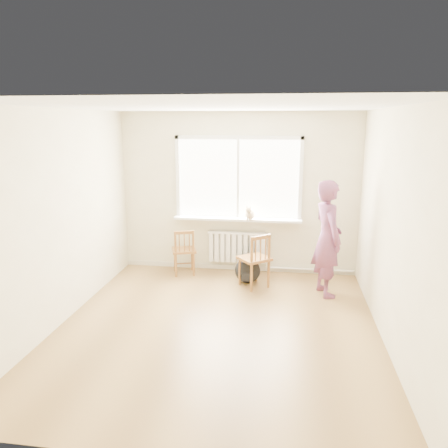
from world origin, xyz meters
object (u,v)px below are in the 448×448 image
at_px(chair_right, 256,261).
at_px(backpack, 248,271).
at_px(chair_left, 184,252).
at_px(cat, 250,213).
at_px(person, 327,239).

bearing_deg(chair_right, backpack, -90.02).
xyz_separation_m(chair_left, chair_right, (1.24, -0.41, 0.04)).
bearing_deg(chair_left, cat, 172.02).
xyz_separation_m(person, cat, (-1.20, 0.72, 0.19)).
distance_m(chair_right, backpack, 0.33).
relative_size(person, cat, 4.63).
bearing_deg(cat, chair_right, -66.77).
bearing_deg(person, chair_left, 57.92).
xyz_separation_m(chair_left, person, (2.29, -0.53, 0.47)).
distance_m(chair_left, cat, 1.28).
bearing_deg(cat, chair_left, -161.32).
distance_m(person, backpack, 1.40).
bearing_deg(chair_left, person, 149.04).
bearing_deg(backpack, chair_right, -50.66).
height_order(chair_right, person, person).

